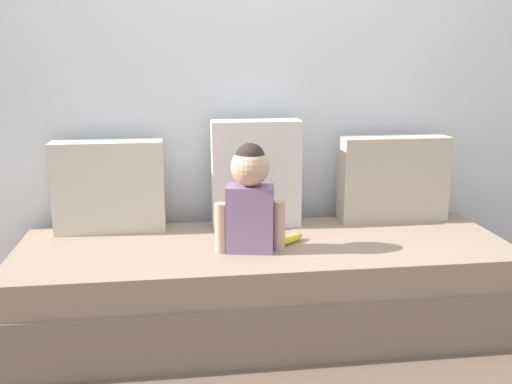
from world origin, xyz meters
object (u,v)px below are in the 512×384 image
at_px(throw_pillow_center, 256,173).
at_px(throw_pillow_left, 109,187).
at_px(throw_pillow_right, 393,179).
at_px(toddler, 250,195).
at_px(banana, 291,239).
at_px(couch, 264,285).

bearing_deg(throw_pillow_center, throw_pillow_left, 180.00).
distance_m(throw_pillow_right, toddler, 0.91).
distance_m(throw_pillow_left, banana, 0.94).
distance_m(couch, throw_pillow_right, 0.91).
relative_size(couch, throw_pillow_left, 4.40).
height_order(toddler, banana, toddler).
xyz_separation_m(throw_pillow_center, throw_pillow_right, (0.74, 0.00, -0.05)).
relative_size(couch, toddler, 4.81).
xyz_separation_m(throw_pillow_right, banana, (-0.61, -0.32, -0.20)).
bearing_deg(couch, toddler, -129.29).
relative_size(throw_pillow_right, toddler, 1.16).
distance_m(toddler, banana, 0.33).
bearing_deg(throw_pillow_center, couch, -90.00).
relative_size(throw_pillow_left, throw_pillow_right, 0.94).
height_order(throw_pillow_right, toddler, toddler).
xyz_separation_m(toddler, banana, (0.20, 0.08, -0.24)).
height_order(couch, toddler, toddler).
bearing_deg(toddler, banana, 21.23).
xyz_separation_m(throw_pillow_center, banana, (0.12, -0.32, -0.25)).
bearing_deg(throw_pillow_right, couch, -157.80).
distance_m(couch, banana, 0.27).
height_order(throw_pillow_left, banana, throw_pillow_left).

